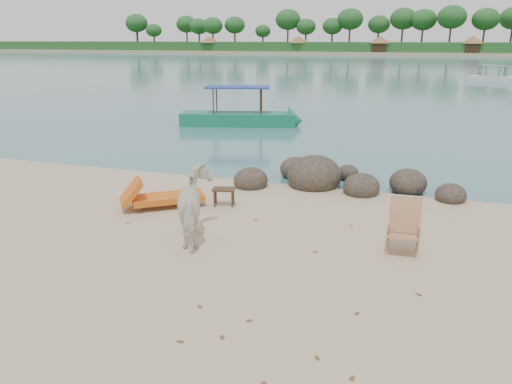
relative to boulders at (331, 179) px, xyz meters
The scene contains 11 objects.
water 83.75m from the boulders, 90.83° to the left, with size 400.00×400.00×0.00m, color #37676E.
far_shore 163.75m from the boulders, 90.43° to the left, with size 420.00×90.00×1.40m, color tan.
far_scenery 130.48m from the boulders, 90.52° to the left, with size 420.00×18.00×9.50m.
boulders is the anchor object (origin of this frame).
cow 5.27m from the boulders, 111.98° to the right, with size 0.81×1.77×1.49m, color silver.
side_table 3.47m from the boulders, 130.71° to the right, with size 0.56×0.36×0.45m, color #382216, non-canonical shape.
lounge_chair 4.75m from the boulders, 138.81° to the right, with size 2.21×0.77×0.66m, color #D15118, non-canonical shape.
deck_chair 4.79m from the boulders, 63.06° to the right, with size 0.68×0.74×1.06m, color #A57552, non-canonical shape.
boat_near 11.40m from the boulders, 123.86° to the left, with size 6.34×1.43×3.09m, color #13704E, non-canonical shape.
boat_mid 43.12m from the boulders, 78.29° to the left, with size 5.20×1.17×2.55m, color silver, non-canonical shape.
dead_leaves 6.51m from the boulders, 91.28° to the right, with size 7.84×6.45×0.00m.
Camera 1 is at (3.49, -7.51, 4.09)m, focal length 35.00 mm.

